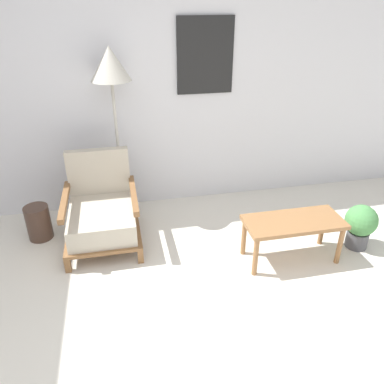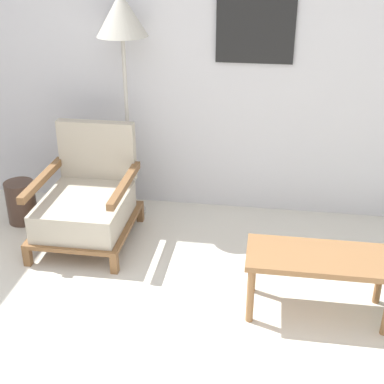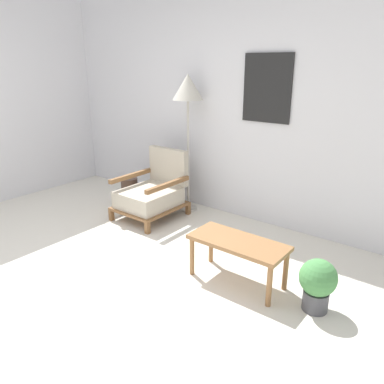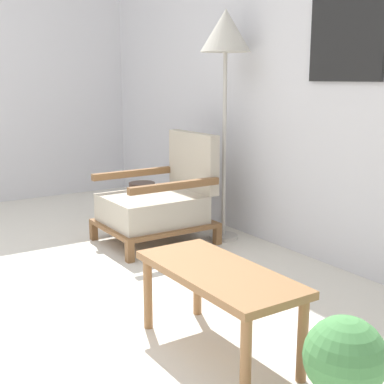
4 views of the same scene
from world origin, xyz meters
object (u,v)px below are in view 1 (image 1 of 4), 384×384
object	(u,v)px
armchair	(102,212)
coffee_table	(293,226)
floor_lamp	(111,72)
vase	(39,222)
potted_plant	(360,224)

from	to	relation	value
armchair	coffee_table	distance (m)	1.72
floor_lamp	coffee_table	world-z (taller)	floor_lamp
vase	coffee_table	bearing A→B (deg)	-19.77
floor_lamp	vase	distance (m)	1.56
armchair	potted_plant	bearing A→B (deg)	-14.31
armchair	floor_lamp	world-z (taller)	floor_lamp
coffee_table	armchair	bearing A→B (deg)	158.81
potted_plant	vase	bearing A→B (deg)	165.36
floor_lamp	vase	bearing A→B (deg)	-161.38
vase	potted_plant	size ratio (longest dim) A/B	0.79
floor_lamp	coffee_table	bearing A→B (deg)	-37.33
coffee_table	potted_plant	xyz separation A→B (m)	(0.68, 0.04, -0.10)
floor_lamp	vase	world-z (taller)	floor_lamp
vase	potted_plant	bearing A→B (deg)	-14.64
floor_lamp	potted_plant	distance (m)	2.63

